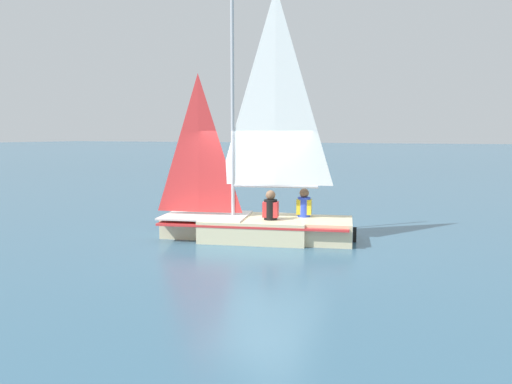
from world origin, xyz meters
name	(u,v)px	position (x,y,z in m)	size (l,w,h in m)	color
ground_plane	(256,238)	(0.00, 0.00, 0.00)	(260.00, 260.00, 0.00)	#38607A
sailboat_main	(257,209)	(0.01, -0.03, 0.71)	(2.65, 4.61, 5.78)	beige
sailor_helm	(271,214)	(-0.11, -0.41, 0.62)	(0.36, 0.39, 1.16)	black
sailor_crew	(304,211)	(0.59, -0.97, 0.62)	(0.36, 0.39, 1.16)	black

